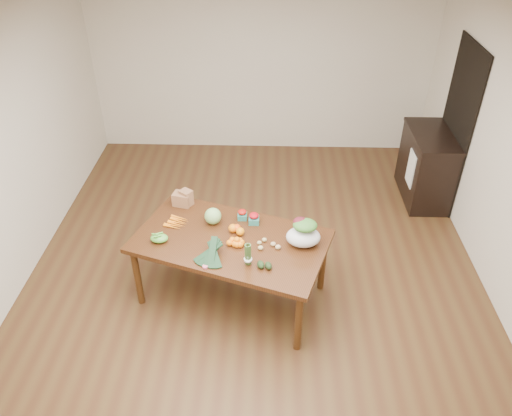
{
  "coord_description": "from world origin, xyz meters",
  "views": [
    {
      "loc": [
        0.15,
        -4.18,
        3.81
      ],
      "look_at": [
        0.02,
        0.0,
        0.87
      ],
      "focal_mm": 35.0,
      "sensor_mm": 36.0,
      "label": 1
    }
  ],
  "objects_px": {
    "paper_bag": "(182,198)",
    "kale_bunch": "(209,254)",
    "dining_table": "(232,268)",
    "salad_bag": "(303,234)",
    "cabbage": "(213,216)",
    "mandarin_cluster": "(237,241)",
    "cabinet": "(426,166)",
    "asparagus_bundle": "(248,254)"
  },
  "relations": [
    {
      "from": "asparagus_bundle",
      "to": "mandarin_cluster",
      "type": "bearing_deg",
      "value": 132.18
    },
    {
      "from": "cabinet",
      "to": "mandarin_cluster",
      "type": "distance_m",
      "value": 3.16
    },
    {
      "from": "cabinet",
      "to": "cabbage",
      "type": "bearing_deg",
      "value": -147.03
    },
    {
      "from": "cabbage",
      "to": "asparagus_bundle",
      "type": "bearing_deg",
      "value": -58.58
    },
    {
      "from": "dining_table",
      "to": "cabinet",
      "type": "bearing_deg",
      "value": 57.86
    },
    {
      "from": "salad_bag",
      "to": "asparagus_bundle",
      "type": "bearing_deg",
      "value": -149.0
    },
    {
      "from": "paper_bag",
      "to": "asparagus_bundle",
      "type": "xyz_separation_m",
      "value": [
        0.75,
        -0.95,
        0.04
      ]
    },
    {
      "from": "cabinet",
      "to": "salad_bag",
      "type": "height_order",
      "value": "salad_bag"
    },
    {
      "from": "cabinet",
      "to": "salad_bag",
      "type": "xyz_separation_m",
      "value": [
        -1.74,
        -2.03,
        0.41
      ]
    },
    {
      "from": "dining_table",
      "to": "mandarin_cluster",
      "type": "xyz_separation_m",
      "value": [
        0.07,
        -0.09,
        0.42
      ]
    },
    {
      "from": "kale_bunch",
      "to": "asparagus_bundle",
      "type": "distance_m",
      "value": 0.36
    },
    {
      "from": "mandarin_cluster",
      "to": "salad_bag",
      "type": "relative_size",
      "value": 0.54
    },
    {
      "from": "paper_bag",
      "to": "mandarin_cluster",
      "type": "bearing_deg",
      "value": -46.77
    },
    {
      "from": "cabinet",
      "to": "paper_bag",
      "type": "relative_size",
      "value": 4.13
    },
    {
      "from": "dining_table",
      "to": "asparagus_bundle",
      "type": "distance_m",
      "value": 0.65
    },
    {
      "from": "cabbage",
      "to": "mandarin_cluster",
      "type": "height_order",
      "value": "cabbage"
    },
    {
      "from": "mandarin_cluster",
      "to": "cabbage",
      "type": "bearing_deg",
      "value": 127.01
    },
    {
      "from": "dining_table",
      "to": "cabbage",
      "type": "xyz_separation_m",
      "value": [
        -0.2,
        0.26,
        0.46
      ]
    },
    {
      "from": "mandarin_cluster",
      "to": "salad_bag",
      "type": "height_order",
      "value": "salad_bag"
    },
    {
      "from": "mandarin_cluster",
      "to": "salad_bag",
      "type": "xyz_separation_m",
      "value": [
        0.63,
        0.03,
        0.08
      ]
    },
    {
      "from": "cabinet",
      "to": "asparagus_bundle",
      "type": "height_order",
      "value": "asparagus_bundle"
    },
    {
      "from": "paper_bag",
      "to": "mandarin_cluster",
      "type": "relative_size",
      "value": 1.37
    },
    {
      "from": "dining_table",
      "to": "cabbage",
      "type": "bearing_deg",
      "value": 145.54
    },
    {
      "from": "paper_bag",
      "to": "mandarin_cluster",
      "type": "height_order",
      "value": "paper_bag"
    },
    {
      "from": "asparagus_bundle",
      "to": "cabbage",
      "type": "bearing_deg",
      "value": 140.34
    },
    {
      "from": "cabinet",
      "to": "mandarin_cluster",
      "type": "xyz_separation_m",
      "value": [
        -2.37,
        -2.06,
        0.33
      ]
    },
    {
      "from": "dining_table",
      "to": "mandarin_cluster",
      "type": "relative_size",
      "value": 10.3
    },
    {
      "from": "kale_bunch",
      "to": "salad_bag",
      "type": "distance_m",
      "value": 0.91
    },
    {
      "from": "cabbage",
      "to": "kale_bunch",
      "type": "distance_m",
      "value": 0.59
    },
    {
      "from": "dining_table",
      "to": "cabinet",
      "type": "distance_m",
      "value": 3.14
    },
    {
      "from": "cabinet",
      "to": "mandarin_cluster",
      "type": "height_order",
      "value": "cabinet"
    },
    {
      "from": "dining_table",
      "to": "salad_bag",
      "type": "bearing_deg",
      "value": 14.27
    },
    {
      "from": "cabinet",
      "to": "mandarin_cluster",
      "type": "relative_size",
      "value": 5.67
    },
    {
      "from": "dining_table",
      "to": "paper_bag",
      "type": "height_order",
      "value": "paper_bag"
    },
    {
      "from": "paper_bag",
      "to": "kale_bunch",
      "type": "xyz_separation_m",
      "value": [
        0.39,
        -0.91,
        -0.01
      ]
    },
    {
      "from": "paper_bag",
      "to": "cabbage",
      "type": "xyz_separation_m",
      "value": [
        0.36,
        -0.32,
        -0.0
      ]
    },
    {
      "from": "dining_table",
      "to": "kale_bunch",
      "type": "distance_m",
      "value": 0.58
    },
    {
      "from": "cabbage",
      "to": "kale_bunch",
      "type": "bearing_deg",
      "value": -87.34
    },
    {
      "from": "dining_table",
      "to": "cabinet",
      "type": "xyz_separation_m",
      "value": [
        2.44,
        1.97,
        0.1
      ]
    },
    {
      "from": "dining_table",
      "to": "cabinet",
      "type": "height_order",
      "value": "cabinet"
    },
    {
      "from": "paper_bag",
      "to": "salad_bag",
      "type": "relative_size",
      "value": 0.74
    },
    {
      "from": "cabinet",
      "to": "cabbage",
      "type": "relative_size",
      "value": 5.96
    }
  ]
}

